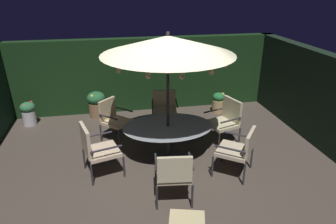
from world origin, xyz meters
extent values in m
cube|color=#4A4037|center=(0.00, 0.00, -0.01)|extent=(7.57, 6.60, 0.02)
cube|color=black|center=(0.00, 3.15, 1.01)|extent=(7.57, 0.30, 2.02)
cube|color=black|center=(3.63, 0.00, 1.01)|extent=(0.30, 6.60, 2.02)
cylinder|color=#2C2A30|center=(0.19, 0.38, 0.01)|extent=(0.66, 0.66, 0.03)
cylinder|color=#2C2A30|center=(0.19, 0.38, 0.34)|extent=(0.09, 0.09, 0.67)
ellipsoid|color=gray|center=(0.19, 0.38, 0.69)|extent=(1.84, 1.35, 0.03)
cylinder|color=#31312C|center=(0.19, 0.38, 1.14)|extent=(0.06, 0.06, 2.28)
cone|color=beige|center=(0.19, 0.38, 2.34)|extent=(2.51, 2.51, 0.34)
sphere|color=#31312C|center=(0.19, 0.38, 2.55)|extent=(0.07, 0.07, 0.07)
sphere|color=#F9DB8C|center=(1.28, 0.39, 2.06)|extent=(0.09, 0.09, 0.09)
sphere|color=#F9DB8C|center=(1.10, 0.96, 2.06)|extent=(0.09, 0.09, 0.09)
sphere|color=#F9DB8C|center=(0.76, 1.30, 2.06)|extent=(0.09, 0.09, 0.09)
sphere|color=#F9DB8C|center=(0.15, 1.46, 2.06)|extent=(0.09, 0.09, 0.09)
sphere|color=#F9DB8C|center=(-0.31, 1.34, 2.06)|extent=(0.09, 0.09, 0.09)
sphere|color=#F9DB8C|center=(-0.74, 0.92, 2.06)|extent=(0.09, 0.09, 0.09)
sphere|color=#F9DB8C|center=(-0.89, 0.42, 2.06)|extent=(0.09, 0.09, 0.09)
sphere|color=#F9DB8C|center=(-0.74, -0.17, 2.06)|extent=(0.09, 0.09, 0.09)
sphere|color=#F9DB8C|center=(-0.31, -0.58, 2.06)|extent=(0.09, 0.09, 0.09)
sphere|color=#F9DB8C|center=(0.20, -0.71, 2.06)|extent=(0.09, 0.09, 0.09)
sphere|color=#F9DB8C|center=(0.73, -0.56, 2.06)|extent=(0.09, 0.09, 0.09)
sphere|color=#F9DB8C|center=(1.13, -0.16, 2.06)|extent=(0.09, 0.09, 0.09)
cylinder|color=#312A2D|center=(0.63, 1.42, 0.21)|extent=(0.04, 0.04, 0.42)
cylinder|color=#312A2D|center=(0.04, 1.50, 0.21)|extent=(0.04, 0.04, 0.42)
cylinder|color=#312A2D|center=(0.70, 1.98, 0.21)|extent=(0.04, 0.04, 0.42)
cylinder|color=#312A2D|center=(0.12, 2.05, 0.21)|extent=(0.04, 0.04, 0.42)
cube|color=beige|center=(0.37, 1.74, 0.45)|extent=(0.64, 0.62, 0.07)
cube|color=beige|center=(0.41, 2.00, 0.70)|extent=(0.57, 0.13, 0.42)
cylinder|color=#312A2D|center=(0.67, 1.70, 0.65)|extent=(0.11, 0.54, 0.04)
cylinder|color=#312A2D|center=(0.08, 1.78, 0.65)|extent=(0.11, 0.54, 0.04)
cylinder|color=#2D2931|center=(-0.44, 1.32, 0.21)|extent=(0.04, 0.04, 0.42)
cylinder|color=#2D2931|center=(-0.79, 0.93, 0.21)|extent=(0.04, 0.04, 0.42)
cylinder|color=#2D2931|center=(-0.84, 1.69, 0.21)|extent=(0.04, 0.04, 0.42)
cylinder|color=#2D2931|center=(-1.19, 1.30, 0.21)|extent=(0.04, 0.04, 0.42)
cube|color=beige|center=(-0.81, 1.31, 0.45)|extent=(0.74, 0.74, 0.07)
cube|color=beige|center=(-1.00, 1.49, 0.72)|extent=(0.39, 0.41, 0.47)
cylinder|color=#2D2931|center=(-0.64, 1.50, 0.67)|extent=(0.41, 0.38, 0.04)
cylinder|color=#2D2931|center=(-0.99, 1.12, 0.67)|extent=(0.41, 0.38, 0.04)
cylinder|color=#302932|center=(-0.92, 0.38, 0.22)|extent=(0.04, 0.04, 0.43)
cylinder|color=#302932|center=(-0.76, -0.21, 0.22)|extent=(0.04, 0.04, 0.43)
cylinder|color=#302932|center=(-1.50, 0.22, 0.22)|extent=(0.04, 0.04, 0.43)
cylinder|color=#302932|center=(-1.34, -0.38, 0.22)|extent=(0.04, 0.04, 0.43)
cube|color=beige|center=(-1.13, 0.00, 0.47)|extent=(0.73, 0.74, 0.07)
cube|color=beige|center=(-1.41, -0.08, 0.77)|extent=(0.22, 0.58, 0.53)
cylinder|color=#302932|center=(-1.21, 0.30, 0.68)|extent=(0.56, 0.19, 0.04)
cylinder|color=#302932|center=(-1.05, -0.29, 0.68)|extent=(0.56, 0.19, 0.04)
cylinder|color=#2D2A2C|center=(-0.23, -0.68, 0.22)|extent=(0.04, 0.04, 0.45)
cylinder|color=#2D2A2C|center=(0.34, -0.75, 0.22)|extent=(0.04, 0.04, 0.45)
cylinder|color=#2D2A2C|center=(-0.30, -1.22, 0.22)|extent=(0.04, 0.04, 0.45)
cylinder|color=#2D2A2C|center=(0.27, -1.29, 0.22)|extent=(0.04, 0.04, 0.45)
cube|color=beige|center=(0.02, -0.99, 0.48)|extent=(0.62, 0.60, 0.07)
cube|color=beige|center=(-0.01, -1.25, 0.74)|extent=(0.55, 0.13, 0.44)
cylinder|color=#2D2A2C|center=(-0.26, -0.95, 0.72)|extent=(0.10, 0.52, 0.04)
cylinder|color=#2D2A2C|center=(0.30, -1.02, 0.72)|extent=(0.10, 0.52, 0.04)
cylinder|color=#282B31|center=(0.87, -0.52, 0.22)|extent=(0.04, 0.04, 0.44)
cylinder|color=#282B31|center=(1.24, -0.03, 0.22)|extent=(0.04, 0.04, 0.44)
cylinder|color=#282B31|center=(1.34, -0.88, 0.22)|extent=(0.04, 0.04, 0.44)
cylinder|color=#282B31|center=(1.71, -0.39, 0.22)|extent=(0.04, 0.04, 0.44)
cube|color=beige|center=(1.29, -0.45, 0.47)|extent=(0.82, 0.83, 0.07)
cube|color=beige|center=(1.52, -0.63, 0.72)|extent=(0.40, 0.50, 0.43)
cylinder|color=#282B31|center=(1.10, -0.70, 0.67)|extent=(0.47, 0.37, 0.04)
cylinder|color=#282B31|center=(1.47, -0.21, 0.67)|extent=(0.47, 0.37, 0.04)
cylinder|color=#2A2A2B|center=(1.33, 0.40, 0.20)|extent=(0.04, 0.04, 0.40)
cylinder|color=#2A2A2B|center=(1.14, 1.00, 0.20)|extent=(0.04, 0.04, 0.40)
cylinder|color=#2A2A2B|center=(1.87, 0.57, 0.20)|extent=(0.04, 0.04, 0.40)
cylinder|color=#2A2A2B|center=(1.69, 1.17, 0.20)|extent=(0.04, 0.04, 0.40)
cube|color=beige|center=(1.51, 0.79, 0.44)|extent=(0.71, 0.74, 0.07)
cube|color=beige|center=(1.77, 0.87, 0.73)|extent=(0.23, 0.58, 0.52)
cylinder|color=#2A2A2B|center=(1.60, 0.49, 0.65)|extent=(0.53, 0.20, 0.04)
cylinder|color=#2A2A2B|center=(1.41, 1.08, 0.65)|extent=(0.53, 0.20, 0.04)
cylinder|color=#322B31|center=(-0.17, -1.76, 0.17)|extent=(0.03, 0.03, 0.34)
cube|color=beige|center=(0.00, -1.99, 0.38)|extent=(0.57, 0.51, 0.08)
cylinder|color=tan|center=(2.03, 2.46, 0.18)|extent=(0.34, 0.34, 0.36)
ellipsoid|color=#236E36|center=(2.03, 2.46, 0.45)|extent=(0.33, 0.33, 0.23)
sphere|color=yellow|center=(2.15, 2.48, 0.50)|extent=(0.10, 0.10, 0.10)
sphere|color=#E2C24A|center=(2.11, 2.58, 0.46)|extent=(0.07, 0.07, 0.07)
sphere|color=#E3BD59|center=(1.96, 2.49, 0.47)|extent=(0.10, 0.10, 0.10)
sphere|color=#F6D251|center=(1.96, 2.39, 0.46)|extent=(0.09, 0.09, 0.09)
sphere|color=#DFDB5B|center=(2.08, 2.38, 0.45)|extent=(0.07, 0.07, 0.07)
cylinder|color=silver|center=(-3.00, 2.58, 0.19)|extent=(0.33, 0.33, 0.38)
ellipsoid|color=#306941|center=(-3.00, 2.58, 0.48)|extent=(0.37, 0.37, 0.26)
sphere|color=red|center=(-2.88, 2.61, 0.51)|extent=(0.06, 0.06, 0.06)
sphere|color=red|center=(-2.91, 2.69, 0.57)|extent=(0.07, 0.07, 0.07)
sphere|color=#CF3940|center=(-3.05, 2.65, 0.52)|extent=(0.07, 0.07, 0.07)
sphere|color=red|center=(-3.12, 2.61, 0.51)|extent=(0.10, 0.10, 0.10)
sphere|color=#DE3341|center=(-3.05, 2.50, 0.54)|extent=(0.10, 0.10, 0.10)
sphere|color=#C33444|center=(-2.95, 2.49, 0.51)|extent=(0.10, 0.10, 0.10)
cylinder|color=#876245|center=(-1.30, 2.79, 0.20)|extent=(0.42, 0.42, 0.40)
ellipsoid|color=#276037|center=(-1.30, 2.79, 0.53)|extent=(0.48, 0.48, 0.34)
sphere|color=yellow|center=(-1.13, 2.85, 0.54)|extent=(0.11, 0.11, 0.11)
sphere|color=yellow|center=(-1.43, 2.92, 0.59)|extent=(0.08, 0.08, 0.08)
sphere|color=#E5C246|center=(-1.39, 2.67, 0.63)|extent=(0.09, 0.09, 0.09)
camera|label=1|loc=(-0.88, -5.17, 3.41)|focal=32.95mm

